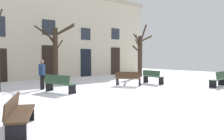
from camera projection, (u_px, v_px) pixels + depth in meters
ground_plane at (138, 93)px, 11.78m from camera, size 35.60×35.60×0.00m
building_facade at (45, 31)px, 18.80m from camera, size 22.25×0.60×7.40m
tree_near_facade at (140, 53)px, 20.90m from camera, size 1.84×2.21×4.41m
tree_center at (55, 51)px, 16.47m from camera, size 2.26×2.24×4.00m
bench_by_litter_bin at (219, 79)px, 14.19m from camera, size 1.80×0.70×0.90m
bench_near_center_tree at (153, 77)px, 15.70m from camera, size 0.63×1.59×0.87m
bench_back_to_back_left at (59, 83)px, 11.89m from camera, size 0.86×1.86×0.88m
bench_far_corner at (19, 113)px, 5.82m from camera, size 1.35×1.90×0.83m
bench_near_lamp at (128, 79)px, 14.55m from camera, size 1.21×1.54×0.86m
person_near_bench at (42, 73)px, 12.88m from camera, size 0.43×0.42×1.60m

